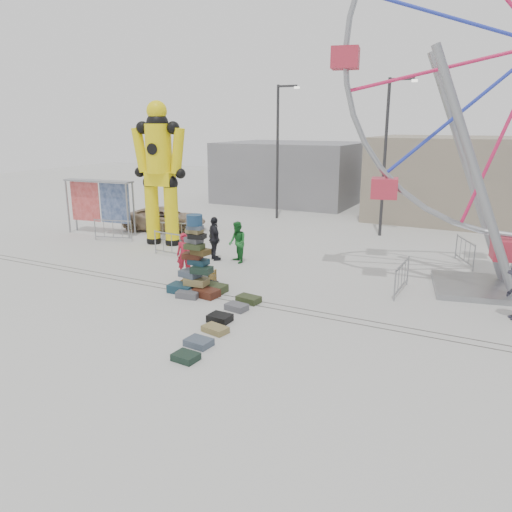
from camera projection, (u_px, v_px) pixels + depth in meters
The scene contains 26 objects.
ground at pixel (197, 302), 16.83m from camera, with size 90.00×90.00×0.00m, color #9E9E99.
track_line_near at pixel (207, 296), 17.34m from camera, with size 40.00×0.04×0.01m, color #47443F.
track_line_far at pixel (213, 293), 17.68m from camera, with size 40.00×0.04×0.01m, color #47443F.
building_right at pixel (476, 179), 30.26m from camera, with size 12.00×8.00×5.00m, color gray.
building_left at pixel (292, 172), 37.80m from camera, with size 10.00×8.00×4.40m, color gray.
lamp_post_right at pixel (387, 150), 25.46m from camera, with size 1.41×0.25×8.00m.
lamp_post_left at pixel (279, 146), 30.27m from camera, with size 1.41×0.25×8.00m.
suitcase_tower at pixel (197, 271), 17.55m from camera, with size 1.97×1.76×2.82m.
crash_test_dummy at pixel (160, 168), 23.83m from camera, with size 2.82×1.24×7.06m.
banner_scaffold at pixel (99, 194), 26.45m from camera, with size 4.06×1.13×2.90m.
steamer_trunk at pixel (201, 276), 18.85m from camera, with size 1.00×0.58×0.47m, color silver.
row_case_0 at pixel (249, 299), 16.76m from camera, with size 0.78×0.49×0.22m, color #2F3A1D.
row_case_1 at pixel (237, 307), 16.06m from camera, with size 0.69×0.47×0.21m, color #55565D.
row_case_2 at pixel (220, 318), 15.13m from camera, with size 0.67×0.55×0.23m, color black.
row_case_3 at pixel (215, 329), 14.37m from camera, with size 0.74×0.46×0.18m, color olive.
row_case_4 at pixel (199, 342), 13.50m from camera, with size 0.70×0.53×0.20m, color #445161.
row_case_5 at pixel (186, 357), 12.68m from camera, with size 0.63×0.51×0.18m, color black.
barricade_dummy_a at pixel (113, 230), 25.33m from camera, with size 2.00×0.10×1.10m, color gray, non-canonical shape.
barricade_dummy_b at pixel (172, 233), 24.72m from camera, with size 2.00×0.10×1.10m, color gray, non-canonical shape.
barricade_dummy_c at pixel (172, 245), 22.35m from camera, with size 2.00×0.10×1.10m, color gray, non-canonical shape.
barricade_wheel_front at pixel (402, 278), 17.60m from camera, with size 2.00×0.10×1.10m, color gray, non-canonical shape.
barricade_wheel_back at pixel (465, 252), 21.09m from camera, with size 2.00×0.10×1.10m, color gray, non-canonical shape.
pedestrian_red at pixel (184, 255), 19.52m from camera, with size 0.62×0.41×1.70m, color #A3172B.
pedestrian_green at pixel (237, 242), 21.31m from camera, with size 0.87×0.68×1.79m, color #1A6826.
pedestrian_black at pixel (214, 239), 21.69m from camera, with size 1.13×0.47×1.92m, color black.
parked_suv at pixel (165, 219), 27.88m from camera, with size 2.10×4.56×1.27m, color #998063.
Camera 1 is at (9.03, -13.18, 5.87)m, focal length 35.00 mm.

